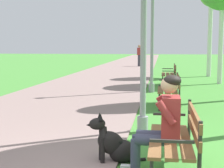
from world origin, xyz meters
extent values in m
cube|color=gray|center=(-2.53, 24.00, 0.02)|extent=(4.35, 60.00, 0.04)
cube|color=brown|center=(0.15, 0.72, 0.45)|extent=(0.14, 1.50, 0.04)
cube|color=brown|center=(0.32, 0.72, 0.45)|extent=(0.14, 1.50, 0.04)
cube|color=brown|center=(0.50, 0.72, 0.45)|extent=(0.14, 1.50, 0.04)
cube|color=brown|center=(0.60, 0.72, 0.59)|extent=(0.04, 1.50, 0.11)
cube|color=brown|center=(0.60, 0.72, 0.77)|extent=(0.04, 1.50, 0.11)
cylinder|color=#2D2B28|center=(0.12, 1.41, 0.23)|extent=(0.04, 0.04, 0.45)
cylinder|color=#2D2B28|center=(0.60, 1.41, 0.43)|extent=(0.04, 0.04, 0.85)
cube|color=#2D2B28|center=(0.32, 1.41, 0.63)|extent=(0.45, 0.04, 0.03)
cylinder|color=#2D2B28|center=(0.60, 0.03, 0.43)|extent=(0.04, 0.04, 0.85)
cube|color=#2D2B28|center=(0.32, 0.03, 0.63)|extent=(0.45, 0.04, 0.03)
cube|color=brown|center=(0.18, 5.59, 0.45)|extent=(0.14, 1.50, 0.04)
cube|color=brown|center=(0.36, 5.59, 0.45)|extent=(0.14, 1.50, 0.04)
cube|color=brown|center=(0.53, 5.59, 0.45)|extent=(0.14, 1.50, 0.04)
cube|color=brown|center=(0.64, 5.59, 0.59)|extent=(0.04, 1.50, 0.11)
cube|color=brown|center=(0.64, 5.59, 0.77)|extent=(0.04, 1.50, 0.11)
cylinder|color=#2D2B28|center=(0.16, 6.28, 0.23)|extent=(0.04, 0.04, 0.45)
cylinder|color=#2D2B28|center=(0.64, 6.28, 0.43)|extent=(0.04, 0.04, 0.85)
cube|color=#2D2B28|center=(0.36, 6.28, 0.63)|extent=(0.45, 0.04, 0.03)
cylinder|color=#2D2B28|center=(0.16, 4.90, 0.23)|extent=(0.04, 0.04, 0.45)
cylinder|color=#2D2B28|center=(0.64, 4.90, 0.43)|extent=(0.04, 0.04, 0.85)
cube|color=#2D2B28|center=(0.36, 4.90, 0.63)|extent=(0.45, 0.04, 0.03)
cube|color=brown|center=(0.27, 10.41, 0.45)|extent=(0.14, 1.50, 0.04)
cube|color=brown|center=(0.44, 10.41, 0.45)|extent=(0.14, 1.50, 0.04)
cube|color=brown|center=(0.62, 10.41, 0.45)|extent=(0.14, 1.50, 0.04)
cube|color=brown|center=(0.72, 10.41, 0.59)|extent=(0.04, 1.50, 0.11)
cube|color=brown|center=(0.72, 10.41, 0.77)|extent=(0.04, 1.50, 0.11)
cylinder|color=#2D2B28|center=(0.24, 11.10, 0.23)|extent=(0.04, 0.04, 0.45)
cylinder|color=#2D2B28|center=(0.72, 11.10, 0.43)|extent=(0.04, 0.04, 0.85)
cube|color=#2D2B28|center=(0.44, 11.10, 0.63)|extent=(0.45, 0.04, 0.03)
cylinder|color=#2D2B28|center=(0.24, 9.72, 0.23)|extent=(0.04, 0.04, 0.45)
cylinder|color=#2D2B28|center=(0.72, 9.72, 0.43)|extent=(0.04, 0.04, 0.85)
cube|color=#2D2B28|center=(0.44, 9.72, 0.63)|extent=(0.45, 0.04, 0.03)
cylinder|color=#33384C|center=(0.11, 0.82, 0.47)|extent=(0.42, 0.14, 0.14)
cylinder|color=#33384C|center=(-0.10, 0.82, 0.24)|extent=(0.11, 0.11, 0.47)
cube|color=silver|center=(-0.18, 0.82, 0.04)|extent=(0.24, 0.09, 0.07)
cylinder|color=#33384C|center=(0.11, 0.62, 0.47)|extent=(0.42, 0.14, 0.14)
cylinder|color=#33384C|center=(-0.10, 0.62, 0.24)|extent=(0.11, 0.11, 0.47)
cube|color=maroon|center=(0.32, 0.72, 0.73)|extent=(0.22, 0.36, 0.52)
cylinder|color=maroon|center=(0.26, 0.92, 0.83)|extent=(0.25, 0.09, 0.30)
cylinder|color=maroon|center=(0.26, 0.52, 0.83)|extent=(0.25, 0.09, 0.30)
sphere|color=tan|center=(0.30, 0.72, 1.13)|extent=(0.21, 0.21, 0.21)
ellipsoid|color=black|center=(0.33, 0.72, 1.18)|extent=(0.22, 0.23, 0.14)
ellipsoid|color=black|center=(-0.31, 1.10, 0.16)|extent=(0.44, 0.39, 0.32)
ellipsoid|color=black|center=(-0.45, 1.05, 0.29)|extent=(0.55, 0.38, 0.48)
ellipsoid|color=black|center=(-0.41, 1.07, 0.32)|extent=(0.40, 0.30, 0.27)
cylinder|color=black|center=(-0.60, 1.06, 0.19)|extent=(0.06, 0.06, 0.38)
cylinder|color=black|center=(-0.55, 0.95, 0.19)|extent=(0.06, 0.06, 0.38)
cylinder|color=black|center=(-0.56, 1.01, 0.43)|extent=(0.16, 0.20, 0.19)
ellipsoid|color=black|center=(-0.63, 0.98, 0.56)|extent=(0.26, 0.21, 0.16)
cone|color=black|center=(-0.73, 0.95, 0.55)|extent=(0.13, 0.12, 0.09)
cone|color=black|center=(-0.61, 1.04, 0.66)|extent=(0.06, 0.06, 0.09)
cone|color=black|center=(-0.58, 0.96, 0.66)|extent=(0.06, 0.06, 0.09)
cylinder|color=black|center=(-0.13, 1.17, 0.03)|extent=(0.28, 0.14, 0.04)
cylinder|color=gray|center=(-0.13, 2.80, 0.15)|extent=(0.20, 0.20, 0.30)
cylinder|color=gray|center=(-0.13, 2.80, 2.12)|extent=(0.11, 0.11, 4.24)
cylinder|color=gray|center=(-0.13, 8.32, 0.15)|extent=(0.20, 0.20, 0.30)
cylinder|color=gray|center=(-0.13, 8.32, 2.23)|extent=(0.11, 0.11, 4.45)
cylinder|color=silver|center=(2.62, 11.40, 1.79)|extent=(0.20, 0.20, 3.58)
cylinder|color=silver|center=(2.62, 14.82, 2.06)|extent=(0.22, 0.22, 4.12)
cylinder|color=#383842|center=(-1.50, 22.31, 0.44)|extent=(0.22, 0.22, 0.88)
cube|color=maroon|center=(-1.50, 22.31, 1.16)|extent=(0.32, 0.20, 0.56)
sphere|color=#A37556|center=(-1.50, 22.31, 1.55)|extent=(0.20, 0.20, 0.20)
camera|label=1|loc=(0.21, -3.40, 1.60)|focal=54.77mm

